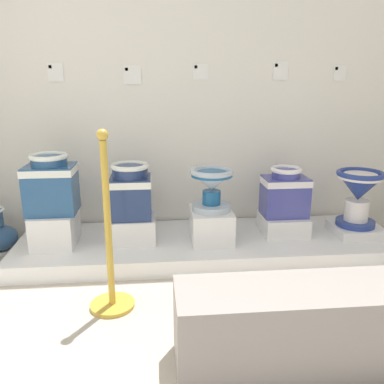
# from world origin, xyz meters

# --- Properties ---
(wall_back) EXTENTS (3.89, 0.06, 2.98)m
(wall_back) POSITION_xyz_m (1.85, 2.74, 1.49)
(wall_back) COLOR white
(wall_back) RESTS_ON ground_plane
(display_platform) EXTENTS (2.96, 0.84, 0.13)m
(display_platform) POSITION_xyz_m (1.85, 2.27, 0.06)
(display_platform) COLOR white
(display_platform) RESTS_ON ground_plane
(plinth_block_central_ornate) EXTENTS (0.30, 0.38, 0.25)m
(plinth_block_central_ornate) POSITION_xyz_m (0.68, 2.25, 0.25)
(plinth_block_central_ornate) COLOR white
(plinth_block_central_ornate) RESTS_ON display_platform
(antique_toilet_central_ornate) EXTENTS (0.36, 0.30, 0.44)m
(antique_toilet_central_ornate) POSITION_xyz_m (0.68, 2.25, 0.60)
(antique_toilet_central_ornate) COLOR #264F7E
(antique_toilet_central_ornate) RESTS_ON plinth_block_central_ornate
(plinth_block_broad_patterned) EXTENTS (0.35, 0.32, 0.19)m
(plinth_block_broad_patterned) POSITION_xyz_m (1.25, 2.27, 0.22)
(plinth_block_broad_patterned) COLOR white
(plinth_block_broad_patterned) RESTS_ON display_platform
(antique_toilet_broad_patterned) EXTENTS (0.31, 0.29, 0.41)m
(antique_toilet_broad_patterned) POSITION_xyz_m (1.25, 2.27, 0.53)
(antique_toilet_broad_patterned) COLOR navy
(antique_toilet_broad_patterned) RESTS_ON plinth_block_broad_patterned
(plinth_block_pale_glazed) EXTENTS (0.31, 0.37, 0.24)m
(plinth_block_pale_glazed) POSITION_xyz_m (1.85, 2.21, 0.25)
(plinth_block_pale_glazed) COLOR white
(plinth_block_pale_glazed) RESTS_ON display_platform
(antique_toilet_pale_glazed) EXTENTS (0.33, 0.33, 0.32)m
(antique_toilet_pale_glazed) POSITION_xyz_m (1.85, 2.21, 0.57)
(antique_toilet_pale_glazed) COLOR #B1C0CD
(antique_toilet_pale_glazed) RESTS_ON plinth_block_pale_glazed
(plinth_block_tall_cobalt) EXTENTS (0.35, 0.35, 0.14)m
(plinth_block_tall_cobalt) POSITION_xyz_m (2.45, 2.32, 0.20)
(plinth_block_tall_cobalt) COLOR white
(plinth_block_tall_cobalt) RESTS_ON display_platform
(antique_toilet_tall_cobalt) EXTENTS (0.36, 0.25, 0.39)m
(antique_toilet_tall_cobalt) POSITION_xyz_m (2.45, 2.32, 0.47)
(antique_toilet_tall_cobalt) COLOR #3E4395
(antique_toilet_tall_cobalt) RESTS_ON plinth_block_tall_cobalt
(plinth_block_squat_floral) EXTENTS (0.34, 0.34, 0.07)m
(plinth_block_squat_floral) POSITION_xyz_m (3.01, 2.23, 0.16)
(plinth_block_squat_floral) COLOR white
(plinth_block_squat_floral) RESTS_ON display_platform
(antique_toilet_squat_floral) EXTENTS (0.36, 0.36, 0.44)m
(antique_toilet_squat_floral) POSITION_xyz_m (3.01, 2.23, 0.48)
(antique_toilet_squat_floral) COLOR navy
(antique_toilet_squat_floral) RESTS_ON plinth_block_squat_floral
(info_placard_first) EXTENTS (0.12, 0.01, 0.14)m
(info_placard_first) POSITION_xyz_m (0.68, 2.70, 1.38)
(info_placard_first) COLOR white
(info_placard_second) EXTENTS (0.14, 0.01, 0.15)m
(info_placard_second) POSITION_xyz_m (1.27, 2.70, 1.36)
(info_placard_second) COLOR white
(info_placard_third) EXTENTS (0.12, 0.01, 0.12)m
(info_placard_third) POSITION_xyz_m (1.82, 2.70, 1.38)
(info_placard_third) COLOR white
(info_placard_fourth) EXTENTS (0.12, 0.01, 0.15)m
(info_placard_fourth) POSITION_xyz_m (2.48, 2.70, 1.39)
(info_placard_fourth) COLOR white
(info_placard_fifth) EXTENTS (0.10, 0.01, 0.13)m
(info_placard_fifth) POSITION_xyz_m (2.99, 2.70, 1.37)
(info_placard_fifth) COLOR white
(stanchion_post_near_left) EXTENTS (0.27, 0.27, 1.07)m
(stanchion_post_near_left) POSITION_xyz_m (1.15, 1.53, 0.31)
(stanchion_post_near_left) COLOR gold
(stanchion_post_near_left) RESTS_ON ground_plane
(museum_bench) EXTENTS (1.27, 0.36, 0.40)m
(museum_bench) POSITION_xyz_m (2.14, 0.95, 0.20)
(museum_bench) COLOR gray
(museum_bench) RESTS_ON ground_plane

